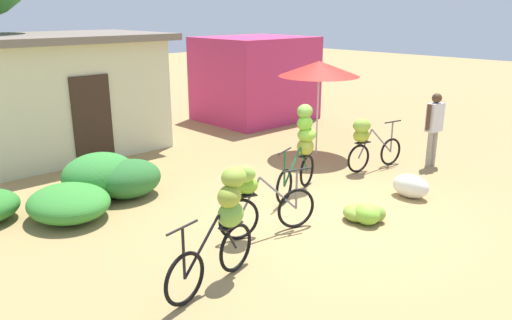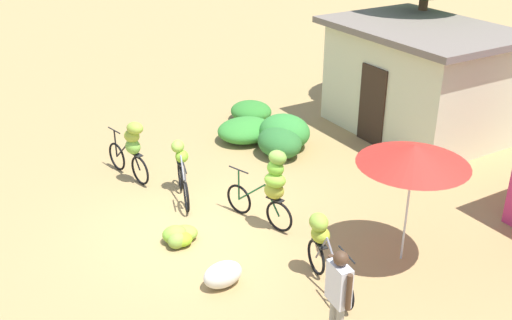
# 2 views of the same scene
# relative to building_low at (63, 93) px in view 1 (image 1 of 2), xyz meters

# --- Properties ---
(ground_plane) EXTENTS (60.00, 60.00, 0.00)m
(ground_plane) POSITION_rel_building_low_xyz_m (1.50, -7.09, -1.44)
(ground_plane) COLOR #A38450
(building_low) EXTENTS (4.70, 3.46, 2.83)m
(building_low) POSITION_rel_building_low_xyz_m (0.00, 0.00, 0.00)
(building_low) COLOR beige
(building_low) RESTS_ON ground
(shop_pink) EXTENTS (3.20, 2.80, 2.58)m
(shop_pink) POSITION_rel_building_low_xyz_m (5.96, -0.41, -0.15)
(shop_pink) COLOR #C13166
(shop_pink) RESTS_ON ground
(hedge_bush_front_right) EXTENTS (1.32, 1.50, 0.56)m
(hedge_bush_front_right) POSITION_rel_building_low_xyz_m (-1.75, -4.15, -1.16)
(hedge_bush_front_right) COLOR #378931
(hedge_bush_front_right) RESTS_ON ground
(hedge_bush_mid) EXTENTS (1.38, 1.23, 0.83)m
(hedge_bush_mid) POSITION_rel_building_low_xyz_m (-0.89, -3.52, -1.02)
(hedge_bush_mid) COLOR #368936
(hedge_bush_mid) RESTS_ON ground
(hedge_bush_by_door) EXTENTS (1.23, 1.01, 0.71)m
(hedge_bush_by_door) POSITION_rel_building_low_xyz_m (-0.50, -3.93, -1.08)
(hedge_bush_by_door) COLOR #2E6E2F
(hedge_bush_by_door) RESTS_ON ground
(market_umbrella) EXTENTS (1.90, 1.90, 2.24)m
(market_umbrella) POSITION_rel_building_low_xyz_m (4.28, -4.42, 0.62)
(market_umbrella) COLOR beige
(market_umbrella) RESTS_ON ground
(bicycle_leftmost) EXTENTS (1.62, 0.50, 1.47)m
(bicycle_leftmost) POSITION_rel_building_low_xyz_m (-1.07, -7.44, -0.58)
(bicycle_leftmost) COLOR black
(bicycle_leftmost) RESTS_ON ground
(bicycle_near_pile) EXTENTS (1.60, 0.62, 1.18)m
(bicycle_near_pile) POSITION_rel_building_low_xyz_m (0.10, -6.79, -0.78)
(bicycle_near_pile) COLOR black
(bicycle_near_pile) RESTS_ON ground
(bicycle_center_loaded) EXTENTS (1.61, 0.66, 1.66)m
(bicycle_center_loaded) POSITION_rel_building_low_xyz_m (2.17, -5.86, -0.49)
(bicycle_center_loaded) COLOR black
(bicycle_center_loaded) RESTS_ON ground
(bicycle_by_shop) EXTENTS (1.60, 0.46, 1.18)m
(bicycle_by_shop) POSITION_rel_building_low_xyz_m (4.05, -6.02, -0.73)
(bicycle_by_shop) COLOR black
(bicycle_by_shop) RESTS_ON ground
(banana_pile_on_ground) EXTENTS (0.77, 0.82, 0.34)m
(banana_pile_on_ground) POSITION_rel_building_low_xyz_m (1.78, -7.63, -1.29)
(banana_pile_on_ground) COLOR #82C138
(banana_pile_on_ground) RESTS_ON ground
(produce_sack) EXTENTS (0.47, 0.72, 0.44)m
(produce_sack) POSITION_rel_building_low_xyz_m (3.33, -7.53, -1.22)
(produce_sack) COLOR silver
(produce_sack) RESTS_ON ground
(person_vendor) EXTENTS (0.58, 0.24, 1.64)m
(person_vendor) POSITION_rel_building_low_xyz_m (5.43, -6.80, -0.43)
(person_vendor) COLOR gray
(person_vendor) RESTS_ON ground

